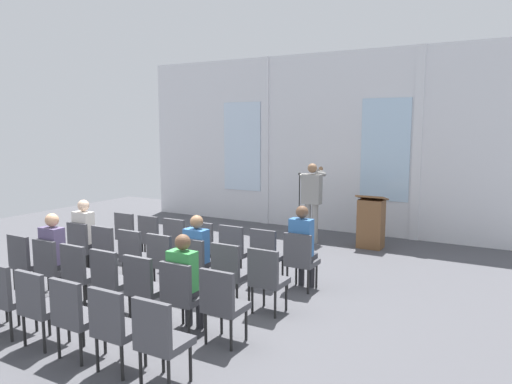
# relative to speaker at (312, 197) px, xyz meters

# --- Properties ---
(ground_plane) EXTENTS (16.20, 16.20, 0.00)m
(ground_plane) POSITION_rel_speaker_xyz_m (-0.71, -4.78, -1.04)
(ground_plane) COLOR #4C4C51
(rear_partition) EXTENTS (9.75, 0.14, 4.39)m
(rear_partition) POSITION_rel_speaker_xyz_m (-0.69, 1.44, 1.14)
(rear_partition) COLOR silver
(rear_partition) RESTS_ON ground
(speaker) EXTENTS (0.51, 0.69, 1.79)m
(speaker) POSITION_rel_speaker_xyz_m (0.00, 0.00, 0.00)
(speaker) COLOR gray
(speaker) RESTS_ON ground
(mic_stand) EXTENTS (0.28, 0.28, 1.55)m
(mic_stand) POSITION_rel_speaker_xyz_m (-0.38, 0.17, -0.71)
(mic_stand) COLOR black
(mic_stand) RESTS_ON ground
(lectern) EXTENTS (0.60, 0.48, 1.16)m
(lectern) POSITION_rel_speaker_xyz_m (1.30, 0.18, -0.49)
(lectern) COLOR brown
(lectern) RESTS_ON ground
(chair_r0_c0) EXTENTS (0.46, 0.44, 0.94)m
(chair_r0_c0) POSITION_rel_speaker_xyz_m (-2.55, -3.08, -0.51)
(chair_r0_c0) COLOR black
(chair_r0_c0) RESTS_ON ground
(chair_r0_c1) EXTENTS (0.46, 0.44, 0.94)m
(chair_r0_c1) POSITION_rel_speaker_xyz_m (-1.94, -3.08, -0.51)
(chair_r0_c1) COLOR black
(chair_r0_c1) RESTS_ON ground
(chair_r0_c2) EXTENTS (0.46, 0.44, 0.94)m
(chair_r0_c2) POSITION_rel_speaker_xyz_m (-1.33, -3.08, -0.51)
(chair_r0_c2) COLOR black
(chair_r0_c2) RESTS_ON ground
(chair_r0_c3) EXTENTS (0.46, 0.44, 0.94)m
(chair_r0_c3) POSITION_rel_speaker_xyz_m (-0.71, -3.08, -0.51)
(chair_r0_c3) COLOR black
(chair_r0_c3) RESTS_ON ground
(chair_r0_c4) EXTENTS (0.46, 0.44, 0.94)m
(chair_r0_c4) POSITION_rel_speaker_xyz_m (-0.10, -3.08, -0.51)
(chair_r0_c4) COLOR black
(chair_r0_c4) RESTS_ON ground
(chair_r0_c5) EXTENTS (0.46, 0.44, 0.94)m
(chair_r0_c5) POSITION_rel_speaker_xyz_m (0.51, -3.08, -0.51)
(chair_r0_c5) COLOR black
(chair_r0_c5) RESTS_ON ground
(chair_r0_c6) EXTENTS (0.46, 0.44, 0.94)m
(chair_r0_c6) POSITION_rel_speaker_xyz_m (1.12, -3.08, -0.51)
(chair_r0_c6) COLOR black
(chair_r0_c6) RESTS_ON ground
(audience_r0_c6) EXTENTS (0.36, 0.39, 1.36)m
(audience_r0_c6) POSITION_rel_speaker_xyz_m (1.12, -3.00, -0.29)
(audience_r0_c6) COLOR #2D2D33
(audience_r0_c6) RESTS_ON ground
(chair_r1_c0) EXTENTS (0.46, 0.44, 0.94)m
(chair_r1_c0) POSITION_rel_speaker_xyz_m (-2.55, -4.19, -0.51)
(chair_r1_c0) COLOR black
(chair_r1_c0) RESTS_ON ground
(audience_r1_c0) EXTENTS (0.36, 0.39, 1.33)m
(audience_r1_c0) POSITION_rel_speaker_xyz_m (-2.55, -4.11, -0.31)
(audience_r1_c0) COLOR #2D2D33
(audience_r1_c0) RESTS_ON ground
(chair_r1_c1) EXTENTS (0.46, 0.44, 0.94)m
(chair_r1_c1) POSITION_rel_speaker_xyz_m (-1.94, -4.19, -0.51)
(chair_r1_c1) COLOR black
(chair_r1_c1) RESTS_ON ground
(chair_r1_c2) EXTENTS (0.46, 0.44, 0.94)m
(chair_r1_c2) POSITION_rel_speaker_xyz_m (-1.33, -4.19, -0.51)
(chair_r1_c2) COLOR black
(chair_r1_c2) RESTS_ON ground
(chair_r1_c3) EXTENTS (0.46, 0.44, 0.94)m
(chair_r1_c3) POSITION_rel_speaker_xyz_m (-0.71, -4.19, -0.51)
(chair_r1_c3) COLOR black
(chair_r1_c3) RESTS_ON ground
(chair_r1_c4) EXTENTS (0.46, 0.44, 0.94)m
(chair_r1_c4) POSITION_rel_speaker_xyz_m (-0.10, -4.19, -0.51)
(chair_r1_c4) COLOR black
(chair_r1_c4) RESTS_ON ground
(audience_r1_c4) EXTENTS (0.36, 0.39, 1.28)m
(audience_r1_c4) POSITION_rel_speaker_xyz_m (-0.10, -4.11, -0.33)
(audience_r1_c4) COLOR #2D2D33
(audience_r1_c4) RESTS_ON ground
(chair_r1_c5) EXTENTS (0.46, 0.44, 0.94)m
(chair_r1_c5) POSITION_rel_speaker_xyz_m (0.51, -4.19, -0.51)
(chair_r1_c5) COLOR black
(chair_r1_c5) RESTS_ON ground
(chair_r1_c6) EXTENTS (0.46, 0.44, 0.94)m
(chair_r1_c6) POSITION_rel_speaker_xyz_m (1.12, -4.19, -0.51)
(chair_r1_c6) COLOR black
(chair_r1_c6) RESTS_ON ground
(chair_r2_c0) EXTENTS (0.46, 0.44, 0.94)m
(chair_r2_c0) POSITION_rel_speaker_xyz_m (-2.55, -5.30, -0.51)
(chair_r2_c0) COLOR black
(chair_r2_c0) RESTS_ON ground
(chair_r2_c1) EXTENTS (0.46, 0.44, 0.94)m
(chair_r2_c1) POSITION_rel_speaker_xyz_m (-1.94, -5.30, -0.51)
(chair_r2_c1) COLOR black
(chair_r2_c1) RESTS_ON ground
(audience_r2_c1) EXTENTS (0.36, 0.39, 1.32)m
(audience_r2_c1) POSITION_rel_speaker_xyz_m (-1.94, -5.22, -0.31)
(audience_r2_c1) COLOR #2D2D33
(audience_r2_c1) RESTS_ON ground
(chair_r2_c2) EXTENTS (0.46, 0.44, 0.94)m
(chair_r2_c2) POSITION_rel_speaker_xyz_m (-1.33, -5.30, -0.51)
(chair_r2_c2) COLOR black
(chair_r2_c2) RESTS_ON ground
(chair_r2_c3) EXTENTS (0.46, 0.44, 0.94)m
(chair_r2_c3) POSITION_rel_speaker_xyz_m (-0.71, -5.30, -0.51)
(chair_r2_c3) COLOR black
(chair_r2_c3) RESTS_ON ground
(chair_r2_c4) EXTENTS (0.46, 0.44, 0.94)m
(chair_r2_c4) POSITION_rel_speaker_xyz_m (-0.10, -5.30, -0.51)
(chair_r2_c4) COLOR black
(chair_r2_c4) RESTS_ON ground
(chair_r2_c5) EXTENTS (0.46, 0.44, 0.94)m
(chair_r2_c5) POSITION_rel_speaker_xyz_m (0.51, -5.30, -0.51)
(chair_r2_c5) COLOR black
(chair_r2_c5) RESTS_ON ground
(audience_r2_c5) EXTENTS (0.36, 0.39, 1.27)m
(audience_r2_c5) POSITION_rel_speaker_xyz_m (0.51, -5.22, -0.33)
(audience_r2_c5) COLOR #2D2D33
(audience_r2_c5) RESTS_ON ground
(chair_r2_c6) EXTENTS (0.46, 0.44, 0.94)m
(chair_r2_c6) POSITION_rel_speaker_xyz_m (1.12, -5.30, -0.51)
(chair_r2_c6) COLOR black
(chair_r2_c6) RESTS_ON ground
(chair_r3_c2) EXTENTS (0.46, 0.44, 0.94)m
(chair_r3_c2) POSITION_rel_speaker_xyz_m (-1.33, -6.41, -0.51)
(chair_r3_c2) COLOR black
(chair_r3_c2) RESTS_ON ground
(chair_r3_c3) EXTENTS (0.46, 0.44, 0.94)m
(chair_r3_c3) POSITION_rel_speaker_xyz_m (-0.71, -6.41, -0.51)
(chair_r3_c3) COLOR black
(chair_r3_c3) RESTS_ON ground
(chair_r3_c4) EXTENTS (0.46, 0.44, 0.94)m
(chair_r3_c4) POSITION_rel_speaker_xyz_m (-0.10, -6.41, -0.51)
(chair_r3_c4) COLOR black
(chair_r3_c4) RESTS_ON ground
(chair_r3_c5) EXTENTS (0.46, 0.44, 0.94)m
(chair_r3_c5) POSITION_rel_speaker_xyz_m (0.51, -6.41, -0.51)
(chair_r3_c5) COLOR black
(chair_r3_c5) RESTS_ON ground
(chair_r3_c6) EXTENTS (0.46, 0.44, 0.94)m
(chair_r3_c6) POSITION_rel_speaker_xyz_m (1.12, -6.41, -0.51)
(chair_r3_c6) COLOR black
(chair_r3_c6) RESTS_ON ground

